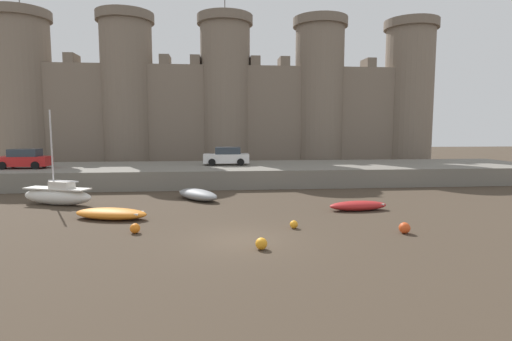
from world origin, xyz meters
The scene contains 13 objects.
ground_plane centered at (0.00, 0.00, 0.00)m, with size 160.00×160.00×0.00m, color #423528.
quay_road centered at (0.00, 18.95, 0.75)m, with size 56.44×10.00×1.49m, color slate.
castle centered at (0.00, 30.21, 7.91)m, with size 50.79×6.36×20.55m.
rowboat_midflat_right centered at (7.24, 5.56, 0.30)m, with size 3.55×1.31×0.56m.
sailboat_midflat_left centered at (-11.10, 9.06, 0.63)m, with size 5.03×2.86×5.98m.
rowboat_midflat_centre centered at (-6.70, 4.63, 0.31)m, with size 4.24×2.46×0.60m.
rowboat_foreground_right centered at (-2.37, 9.93, 0.38)m, with size 3.51×3.86×0.73m.
mooring_buoy_off_centre centered at (7.56, 0.33, 0.26)m, with size 0.52×0.52×0.52m, color #E04C1E.
mooring_buoy_near_shore centered at (-4.85, 1.56, 0.23)m, with size 0.47×0.47×0.47m, color orange.
mooring_buoy_mid_mud centered at (0.70, -1.46, 0.24)m, with size 0.48×0.48×0.48m, color orange.
mooring_buoy_near_channel centered at (2.65, 1.74, 0.20)m, with size 0.39×0.39×0.39m, color orange.
car_quay_west centered at (-17.03, 17.79, 2.27)m, with size 4.10×1.88×1.62m.
car_quay_centre_east centered at (-0.19, 19.28, 2.27)m, with size 4.10×1.88×1.62m.
Camera 1 is at (-1.01, -16.94, 4.87)m, focal length 28.00 mm.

